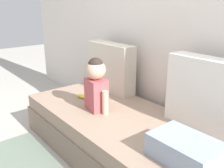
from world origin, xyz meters
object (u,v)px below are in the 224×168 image
banana (84,97)px  throw_pillow_right (205,94)px  throw_pillow_left (111,67)px  folded_blanket (185,149)px  couch (120,136)px  toddler (96,83)px

banana → throw_pillow_right: bearing=19.3°
throw_pillow_left → folded_blanket: bearing=-19.6°
banana → couch: bearing=4.0°
toddler → throw_pillow_right: bearing=28.4°
couch → banana: (-0.52, -0.04, 0.21)m
throw_pillow_right → toddler: (-0.78, -0.42, -0.03)m
folded_blanket → throw_pillow_left: bearing=160.4°
throw_pillow_right → banana: (-1.06, -0.37, -0.25)m
couch → throw_pillow_right: throw_pillow_right is taller
couch → throw_pillow_right: size_ratio=3.44×
toddler → banana: 0.36m
banana → toddler: bearing=-9.4°
throw_pillow_right → toddler: size_ratio=1.22×
couch → toddler: bearing=-160.3°
throw_pillow_right → folded_blanket: size_ratio=1.44×
throw_pillow_left → couch: bearing=-31.7°
toddler → couch: bearing=19.7°
couch → folded_blanket: folded_blanket is taller
couch → throw_pillow_right: bearing=31.7°
couch → banana: bearing=-176.0°
throw_pillow_right → toddler: bearing=-151.6°
toddler → folded_blanket: 0.96m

